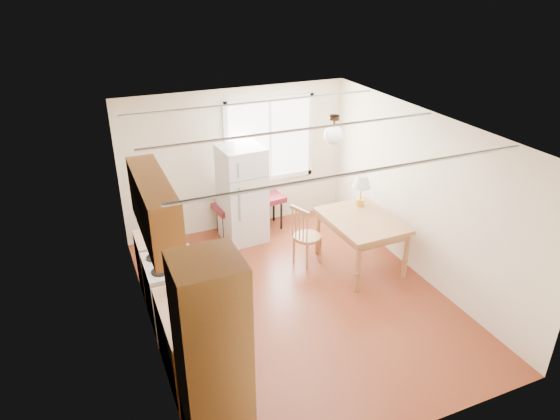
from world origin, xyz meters
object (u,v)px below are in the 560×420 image
dining_table (362,225)px  refrigerator (242,194)px  bench (249,204)px  chair (303,232)px

dining_table → refrigerator: bearing=130.2°
bench → chair: bearing=-82.5°
refrigerator → chair: (0.59, -1.17, -0.27)m
bench → chair: chair is taller
dining_table → bench: bearing=122.0°
bench → refrigerator: bearing=-138.8°
dining_table → chair: bearing=152.7°
refrigerator → chair: size_ratio=1.68×
refrigerator → chair: refrigerator is taller
refrigerator → bench: refrigerator is taller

